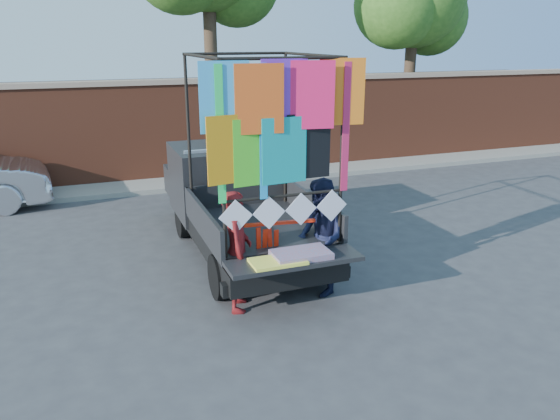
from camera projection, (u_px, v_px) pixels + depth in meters
name	position (u px, v px, depth m)	size (l,w,h in m)	color
ground	(281.00, 282.00, 8.47)	(90.00, 90.00, 0.00)	#38383A
brick_wall	(187.00, 129.00, 14.31)	(30.00, 0.45, 2.61)	brown
curb	(195.00, 182.00, 14.07)	(30.00, 1.20, 0.12)	gray
pickup_truck	(232.00, 197.00, 9.87)	(2.15, 5.41, 3.40)	black
woman	(237.00, 251.00, 7.42)	(0.62, 0.41, 1.70)	maroon
man	(320.00, 237.00, 7.90)	(0.84, 0.65, 1.73)	#151935
streamer_bundle	(273.00, 238.00, 7.58)	(1.01, 0.18, 0.69)	red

